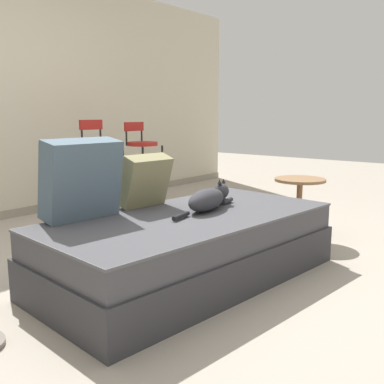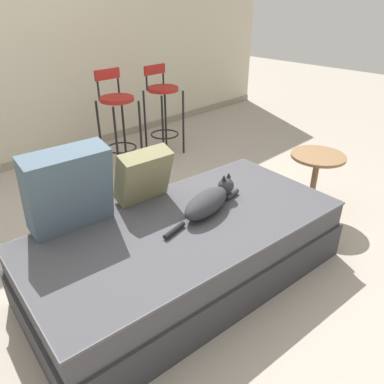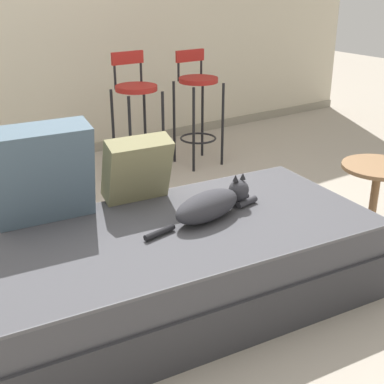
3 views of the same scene
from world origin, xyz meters
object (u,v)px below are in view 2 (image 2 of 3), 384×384
Objects in this scene: couch at (186,250)px; throw_pillow_middle at (143,175)px; bar_stool_by_doorway at (163,103)px; cat at (209,201)px; bar_stool_near_window at (118,114)px; throw_pillow_corner at (68,189)px; side_table at (315,176)px.

throw_pillow_middle is (-0.01, 0.40, 0.41)m from couch.
couch is 2.26m from bar_stool_by_doorway.
bar_stool_near_window reaches higher than cat.
couch is at bearing -41.40° from throw_pillow_corner.
bar_stool_near_window is at bearing 73.26° from cat.
bar_stool_near_window is at bearing 61.53° from throw_pillow_middle.
side_table is at bearing -17.64° from throw_pillow_corner.
cat is at bearing -62.66° from throw_pillow_middle.
bar_stool_near_window is 2.03m from side_table.
bar_stool_by_doorway is 1.93m from side_table.
cat is 0.75× the size of bar_stool_by_doorway.
throw_pillow_corner is at bearing 147.32° from cat.
cat is 2.12m from bar_stool_by_doorway.
throw_pillow_middle is at bearing -134.59° from bar_stool_by_doorway.
bar_stool_by_doorway is (1.34, 1.77, 0.37)m from couch.
throw_pillow_corner is at bearing 138.60° from couch.
throw_pillow_corner is 0.69× the size of cat.
bar_stool_by_doorway reaches higher than side_table.
couch is at bearing 174.02° from side_table.
bar_stool_by_doorway reaches higher than couch.
couch is 0.57m from throw_pillow_middle.
bar_stool_near_window reaches higher than couch.
throw_pillow_corner reaches higher than throw_pillow_middle.
couch is 2.06× the size of bar_stool_near_window.
throw_pillow_corner is 0.51× the size of bar_stool_by_doorway.
throw_pillow_middle is 0.37× the size of bar_stool_near_window.
bar_stool_near_window is (0.74, 1.77, 0.38)m from couch.
bar_stool_by_doorway is at bearing 52.84° from couch.
throw_pillow_corner is at bearing -133.43° from bar_stool_near_window.
bar_stool_near_window reaches higher than bar_stool_by_doorway.
couch is 2.85× the size of cat.
side_table is (0.01, -1.92, -0.25)m from bar_stool_by_doorway.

